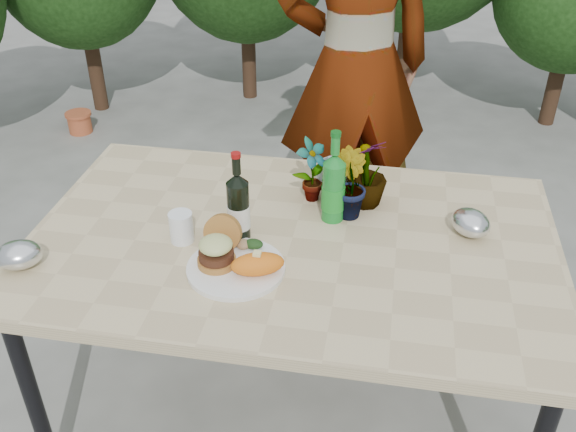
% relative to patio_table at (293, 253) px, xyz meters
% --- Properties ---
extents(ground, '(80.00, 80.00, 0.00)m').
position_rel_patio_table_xyz_m(ground, '(0.00, 0.00, -0.69)').
color(ground, slate).
rests_on(ground, ground).
extents(patio_table, '(1.60, 1.00, 0.75)m').
position_rel_patio_table_xyz_m(patio_table, '(0.00, 0.00, 0.00)').
color(patio_table, '#C9B486').
rests_on(patio_table, ground).
extents(dinner_plate, '(0.28, 0.28, 0.01)m').
position_rel_patio_table_xyz_m(dinner_plate, '(-0.13, -0.19, 0.06)').
color(dinner_plate, white).
rests_on(dinner_plate, patio_table).
extents(burger_stack, '(0.11, 0.16, 0.11)m').
position_rel_patio_table_xyz_m(burger_stack, '(-0.19, -0.17, 0.12)').
color(burger_stack, '#B7722D').
rests_on(burger_stack, dinner_plate).
extents(sweet_potato, '(0.17, 0.12, 0.06)m').
position_rel_patio_table_xyz_m(sweet_potato, '(-0.06, -0.21, 0.10)').
color(sweet_potato, orange).
rests_on(sweet_potato, dinner_plate).
extents(grilled_veg, '(0.08, 0.05, 0.03)m').
position_rel_patio_table_xyz_m(grilled_veg, '(-0.11, -0.09, 0.09)').
color(grilled_veg, olive).
rests_on(grilled_veg, dinner_plate).
extents(wine_bottle, '(0.07, 0.07, 0.29)m').
position_rel_patio_table_xyz_m(wine_bottle, '(-0.16, -0.02, 0.16)').
color(wine_bottle, black).
rests_on(wine_bottle, patio_table).
extents(sparkling_water, '(0.07, 0.07, 0.30)m').
position_rel_patio_table_xyz_m(sparkling_water, '(0.11, 0.13, 0.17)').
color(sparkling_water, '#167C27').
rests_on(sparkling_water, patio_table).
extents(plastic_cup, '(0.07, 0.07, 0.09)m').
position_rel_patio_table_xyz_m(plastic_cup, '(-0.33, -0.07, 0.10)').
color(plastic_cup, white).
rests_on(plastic_cup, patio_table).
extents(seedling_left, '(0.13, 0.14, 0.22)m').
position_rel_patio_table_xyz_m(seedling_left, '(0.02, 0.23, 0.17)').
color(seedling_left, '#25561D').
rests_on(seedling_left, patio_table).
extents(seedling_mid, '(0.15, 0.16, 0.22)m').
position_rel_patio_table_xyz_m(seedling_mid, '(0.15, 0.16, 0.17)').
color(seedling_mid, '#1E521C').
rests_on(seedling_mid, patio_table).
extents(seedling_right, '(0.18, 0.18, 0.23)m').
position_rel_patio_table_xyz_m(seedling_right, '(0.20, 0.24, 0.17)').
color(seedling_right, '#2B591E').
rests_on(seedling_right, patio_table).
extents(blue_bowl, '(0.16, 0.16, 0.11)m').
position_rel_patio_table_xyz_m(blue_bowl, '(0.10, 0.29, 0.11)').
color(blue_bowl, silver).
rests_on(blue_bowl, patio_table).
extents(foil_packet_left, '(0.16, 0.15, 0.08)m').
position_rel_patio_table_xyz_m(foil_packet_left, '(-0.74, -0.27, 0.10)').
color(foil_packet_left, silver).
rests_on(foil_packet_left, patio_table).
extents(foil_packet_right, '(0.16, 0.17, 0.08)m').
position_rel_patio_table_xyz_m(foil_packet_right, '(0.53, 0.12, 0.10)').
color(foil_packet_right, silver).
rests_on(foil_packet_right, patio_table).
extents(person, '(0.79, 0.65, 1.85)m').
position_rel_patio_table_xyz_m(person, '(0.09, 1.02, 0.23)').
color(person, '#A46852').
rests_on(person, ground).
extents(terracotta_pot, '(0.17, 0.17, 0.14)m').
position_rel_patio_table_xyz_m(terracotta_pot, '(-1.77, 2.01, -0.62)').
color(terracotta_pot, '#BD5530').
rests_on(terracotta_pot, ground).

